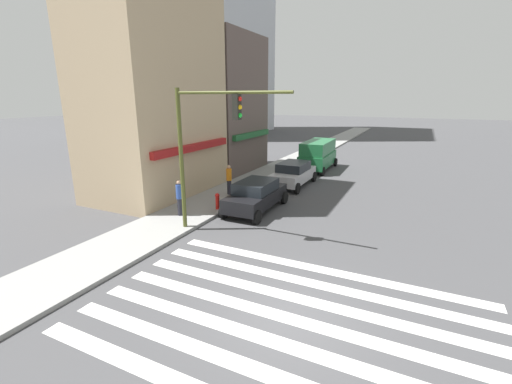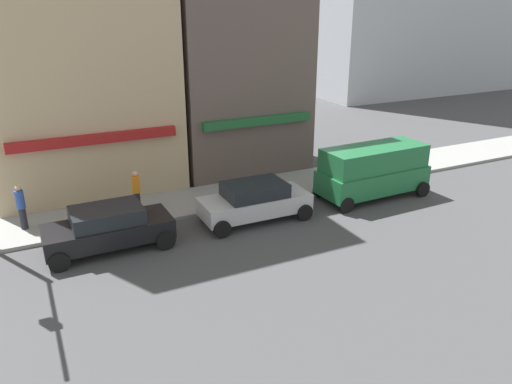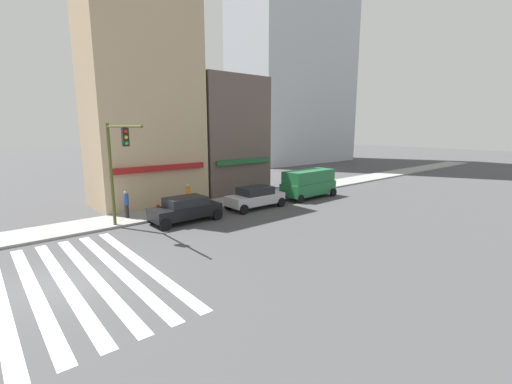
# 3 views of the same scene
# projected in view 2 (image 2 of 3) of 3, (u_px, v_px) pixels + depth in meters

# --- Properties ---
(storefront_row) EXTENTS (14.72, 5.30, 15.24)m
(storefront_row) POSITION_uv_depth(u_px,v_px,m) (136.00, 38.00, 22.44)
(storefront_row) COLOR tan
(storefront_row) RESTS_ON ground_plane
(sedan_black) EXTENTS (4.42, 2.02, 1.59)m
(sedan_black) POSITION_uv_depth(u_px,v_px,m) (108.00, 227.00, 17.58)
(sedan_black) COLOR black
(sedan_black) RESTS_ON ground_plane
(sedan_silver) EXTENTS (4.41, 2.02, 1.59)m
(sedan_silver) POSITION_uv_depth(u_px,v_px,m) (255.00, 201.00, 19.94)
(sedan_silver) COLOR #B7B7BC
(sedan_silver) RESTS_ON ground_plane
(van_green) EXTENTS (5.06, 2.22, 2.34)m
(van_green) POSITION_uv_depth(u_px,v_px,m) (373.00, 170.00, 22.18)
(van_green) COLOR #1E6638
(van_green) RESTS_ON ground_plane
(pedestrian_orange_vest) EXTENTS (0.32, 0.32, 1.77)m
(pedestrian_orange_vest) POSITION_uv_depth(u_px,v_px,m) (136.00, 191.00, 20.30)
(pedestrian_orange_vest) COLOR #23232D
(pedestrian_orange_vest) RESTS_ON sidewalk_left
(pedestrian_blue_shirt) EXTENTS (0.32, 0.32, 1.77)m
(pedestrian_blue_shirt) POSITION_uv_depth(u_px,v_px,m) (21.00, 206.00, 18.78)
(pedestrian_blue_shirt) COLOR #23232D
(pedestrian_blue_shirt) RESTS_ON sidewalk_left
(fire_hydrant) EXTENTS (0.24, 0.24, 0.84)m
(fire_hydrant) POSITION_uv_depth(u_px,v_px,m) (71.00, 221.00, 18.66)
(fire_hydrant) COLOR red
(fire_hydrant) RESTS_ON sidewalk_left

